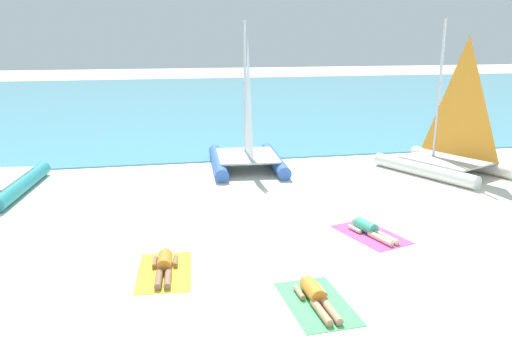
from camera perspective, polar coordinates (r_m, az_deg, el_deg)
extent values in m
plane|color=silver|center=(19.22, -3.02, 0.31)|extent=(120.00, 120.00, 0.00)
cube|color=#4C9EB7|center=(39.77, -7.60, 7.76)|extent=(120.00, 40.00, 0.05)
cylinder|color=blue|center=(19.12, -4.23, 0.93)|extent=(0.73, 4.10, 0.47)
cylinder|color=blue|center=(19.36, 2.09, 1.14)|extent=(0.73, 4.10, 0.47)
cube|color=silver|center=(18.96, -0.98, 1.67)|extent=(2.30, 2.74, 0.06)
cylinder|color=silver|center=(19.14, -1.23, 9.07)|extent=(0.10, 0.10, 4.86)
pyramid|color=white|center=(18.21, -0.87, 8.32)|extent=(0.20, 2.14, 4.08)
cylinder|color=teal|center=(17.79, -24.48, -1.43)|extent=(0.99, 4.19, 0.48)
cylinder|color=white|center=(18.88, 18.07, 0.05)|extent=(2.12, 3.94, 0.47)
cylinder|color=white|center=(20.62, 21.64, 0.94)|extent=(2.12, 3.94, 0.47)
cube|color=silver|center=(19.57, 20.47, 1.15)|extent=(3.05, 3.29, 0.06)
cylinder|color=silver|center=(19.51, 19.67, 8.41)|extent=(0.10, 0.10, 4.90)
pyramid|color=orange|center=(19.00, 22.04, 7.60)|extent=(0.94, 1.99, 4.11)
cube|color=yellow|center=(11.12, -10.11, -10.99)|extent=(1.25, 1.98, 0.01)
cylinder|color=orange|center=(11.23, -10.09, -9.83)|extent=(0.35, 0.64, 0.30)
sphere|color=#8C6647|center=(11.60, -9.99, -8.99)|extent=(0.22, 0.22, 0.22)
cylinder|color=#8C6647|center=(10.69, -10.73, -11.67)|extent=(0.20, 0.79, 0.14)
cylinder|color=#8C6647|center=(10.67, -9.75, -11.66)|extent=(0.20, 0.79, 0.14)
cylinder|color=#8C6647|center=(11.43, -11.15, -9.94)|extent=(0.14, 0.46, 0.10)
cylinder|color=#8C6647|center=(11.40, -8.91, -9.89)|extent=(0.14, 0.46, 0.10)
cube|color=#4CB266|center=(9.86, 6.75, -14.40)|extent=(1.21, 1.96, 0.01)
cylinder|color=orange|center=(9.95, 6.35, -13.08)|extent=(0.34, 0.64, 0.30)
sphere|color=tan|center=(10.29, 5.51, -12.06)|extent=(0.22, 0.22, 0.22)
cylinder|color=tan|center=(9.43, 7.27, -15.34)|extent=(0.18, 0.79, 0.14)
cylinder|color=tan|center=(9.49, 8.31, -15.16)|extent=(0.18, 0.79, 0.14)
cylinder|color=tan|center=(10.05, 4.80, -13.31)|extent=(0.13, 0.46, 0.10)
cylinder|color=tan|center=(10.19, 7.20, -12.96)|extent=(0.13, 0.46, 0.10)
cube|color=#D84C99|center=(13.16, 12.60, -6.94)|extent=(1.60, 2.14, 0.01)
cylinder|color=#3FB28C|center=(13.24, 12.08, -6.05)|extent=(0.47, 0.68, 0.30)
sphere|color=beige|center=(13.53, 10.96, -5.52)|extent=(0.22, 0.22, 0.22)
cylinder|color=beige|center=(12.76, 13.63, -7.33)|extent=(0.36, 0.79, 0.14)
cylinder|color=beige|center=(12.88, 14.24, -7.17)|extent=(0.36, 0.79, 0.14)
cylinder|color=beige|center=(13.25, 10.89, -6.38)|extent=(0.22, 0.46, 0.10)
cylinder|color=beige|center=(13.52, 12.35, -6.03)|extent=(0.22, 0.46, 0.10)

